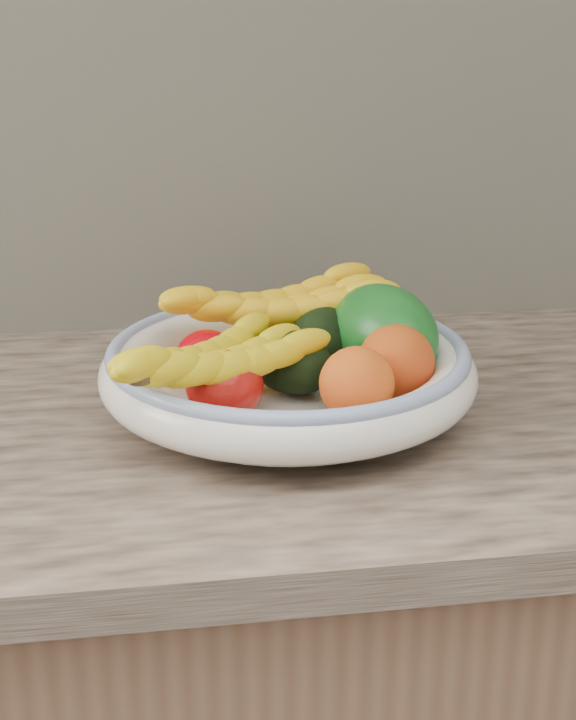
{
  "coord_description": "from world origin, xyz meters",
  "views": [
    {
      "loc": [
        -0.15,
        0.7,
        1.31
      ],
      "look_at": [
        0.0,
        1.66,
        0.96
      ],
      "focal_mm": 50.0,
      "sensor_mm": 36.0,
      "label": 1
    }
  ],
  "objects_px": {
    "banana_bunch_back": "(277,311)",
    "banana_bunch_front": "(214,367)",
    "green_mango": "(383,335)",
    "fruit_bowl": "(288,370)"
  },
  "relations": [
    {
      "from": "banana_bunch_back",
      "to": "banana_bunch_front",
      "type": "height_order",
      "value": "banana_bunch_back"
    },
    {
      "from": "green_mango",
      "to": "banana_bunch_front",
      "type": "relative_size",
      "value": 0.59
    },
    {
      "from": "fruit_bowl",
      "to": "green_mango",
      "type": "relative_size",
      "value": 2.6
    },
    {
      "from": "green_mango",
      "to": "banana_bunch_front",
      "type": "distance_m",
      "value": 0.21
    },
    {
      "from": "fruit_bowl",
      "to": "banana_bunch_back",
      "type": "distance_m",
      "value": 0.09
    },
    {
      "from": "fruit_bowl",
      "to": "banana_bunch_front",
      "type": "bearing_deg",
      "value": -139.67
    },
    {
      "from": "green_mango",
      "to": "fruit_bowl",
      "type": "bearing_deg",
      "value": 170.62
    },
    {
      "from": "banana_bunch_back",
      "to": "banana_bunch_front",
      "type": "distance_m",
      "value": 0.17
    },
    {
      "from": "fruit_bowl",
      "to": "green_mango",
      "type": "distance_m",
      "value": 0.11
    },
    {
      "from": "banana_bunch_back",
      "to": "fruit_bowl",
      "type": "bearing_deg",
      "value": -100.16
    }
  ]
}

